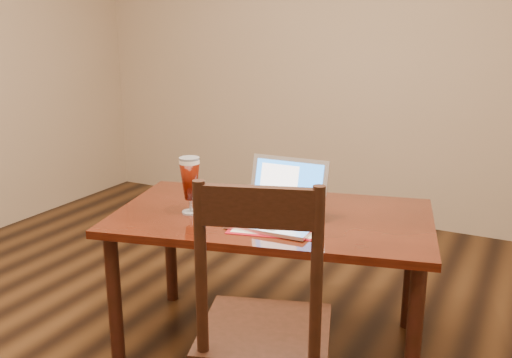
% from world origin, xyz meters
% --- Properties ---
extents(dining_table, '(1.57, 1.11, 0.93)m').
position_xyz_m(dining_table, '(0.27, 0.50, 0.60)').
color(dining_table, '#4A1609').
rests_on(dining_table, ground).
extents(dining_chair, '(0.55, 0.54, 1.05)m').
position_xyz_m(dining_chair, '(0.56, -0.15, 0.49)').
color(dining_chair, black).
rests_on(dining_chair, ground).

